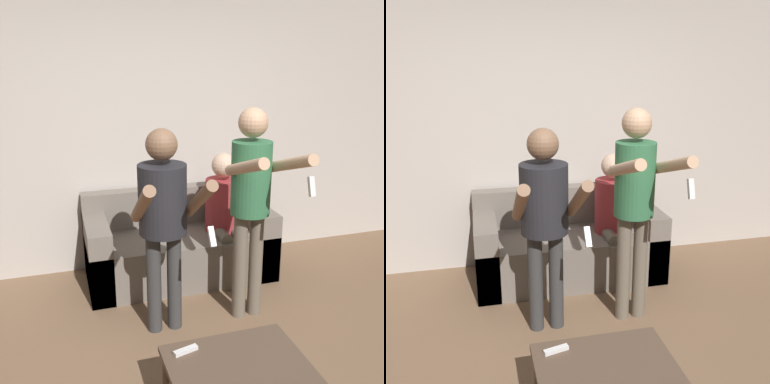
% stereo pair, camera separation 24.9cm
% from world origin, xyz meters
% --- Properties ---
extents(wall_back, '(6.40, 0.06, 2.70)m').
position_xyz_m(wall_back, '(0.00, 2.16, 1.35)').
color(wall_back, beige).
rests_on(wall_back, ground_plane).
extents(couch, '(1.72, 0.76, 0.81)m').
position_xyz_m(couch, '(0.17, 1.74, 0.29)').
color(couch, slate).
rests_on(couch, ground_plane).
extents(person_standing_left, '(0.47, 0.73, 1.56)m').
position_xyz_m(person_standing_left, '(-0.18, 0.89, 0.98)').
color(person_standing_left, '#383838').
rests_on(person_standing_left, ground_plane).
extents(person_standing_right, '(0.42, 0.74, 1.68)m').
position_xyz_m(person_standing_right, '(0.51, 0.89, 1.05)').
color(person_standing_right, '#6B6051').
rests_on(person_standing_right, ground_plane).
extents(person_seated, '(0.33, 0.54, 1.19)m').
position_xyz_m(person_seated, '(0.58, 1.61, 0.66)').
color(person_seated, '#6B6051').
rests_on(person_seated, ground_plane).
extents(coffee_table, '(0.79, 0.62, 0.38)m').
position_xyz_m(coffee_table, '(-0.00, -0.12, 0.34)').
color(coffee_table, brown).
rests_on(coffee_table, ground_plane).
extents(remote_on_table, '(0.15, 0.07, 0.02)m').
position_xyz_m(remote_on_table, '(-0.25, 0.08, 0.39)').
color(remote_on_table, white).
rests_on(remote_on_table, coffee_table).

